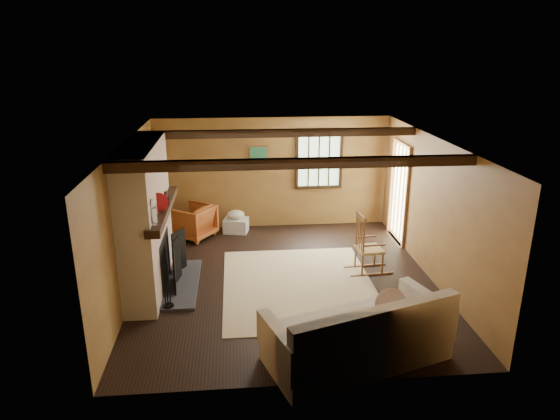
{
  "coord_description": "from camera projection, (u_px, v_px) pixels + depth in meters",
  "views": [
    {
      "loc": [
        -0.8,
        -7.68,
        3.85
      ],
      "look_at": [
        -0.06,
        0.4,
        1.14
      ],
      "focal_mm": 32.0,
      "sensor_mm": 36.0,
      "label": 1
    }
  ],
  "objects": [
    {
      "name": "armchair",
      "position": [
        193.0,
        221.0,
        10.35
      ],
      "size": [
        1.06,
        1.05,
        0.7
      ],
      "primitive_type": "imported",
      "rotation": [
        0.0,
        0.0,
        -2.17
      ],
      "color": "#BF6026",
      "rests_on": "ground"
    },
    {
      "name": "rocking_chair",
      "position": [
        367.0,
        247.0,
        8.76
      ],
      "size": [
        0.82,
        0.48,
        1.08
      ],
      "rotation": [
        0.0,
        0.0,
        1.67
      ],
      "color": "tan",
      "rests_on": "ground"
    },
    {
      "name": "fireplace",
      "position": [
        148.0,
        224.0,
        7.99
      ],
      "size": [
        1.02,
        2.3,
        2.4
      ],
      "color": "#B16444",
      "rests_on": "ground"
    },
    {
      "name": "basket_pillow",
      "position": [
        236.0,
        215.0,
        10.63
      ],
      "size": [
        0.39,
        0.33,
        0.19
      ],
      "primitive_type": "ellipsoid",
      "rotation": [
        0.0,
        0.0,
        0.08
      ],
      "color": "beige",
      "rests_on": "laundry_basket"
    },
    {
      "name": "rug",
      "position": [
        298.0,
        285.0,
        8.36
      ],
      "size": [
        2.5,
        3.0,
        0.01
      ],
      "primitive_type": "cube",
      "color": "tan",
      "rests_on": "ground"
    },
    {
      "name": "sofa",
      "position": [
        360.0,
        338.0,
        6.27
      ],
      "size": [
        2.52,
        1.71,
        0.94
      ],
      "rotation": [
        0.0,
        0.0,
        0.32
      ],
      "color": "beige",
      "rests_on": "ground"
    },
    {
      "name": "laundry_basket",
      "position": [
        236.0,
        225.0,
        10.7
      ],
      "size": [
        0.57,
        0.48,
        0.3
      ],
      "primitive_type": "cube",
      "rotation": [
        0.0,
        0.0,
        -0.21
      ],
      "color": "white",
      "rests_on": "ground"
    },
    {
      "name": "ground",
      "position": [
        285.0,
        281.0,
        8.54
      ],
      "size": [
        5.5,
        5.5,
        0.0
      ],
      "primitive_type": "plane",
      "color": "black",
      "rests_on": "ground"
    },
    {
      "name": "room_envelope",
      "position": [
        297.0,
        184.0,
        8.28
      ],
      "size": [
        5.02,
        5.52,
        2.44
      ],
      "color": "olive",
      "rests_on": "ground"
    },
    {
      "name": "firewood_pile",
      "position": [
        187.0,
        226.0,
        10.74
      ],
      "size": [
        0.65,
        0.12,
        0.24
      ],
      "color": "brown",
      "rests_on": "ground"
    }
  ]
}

